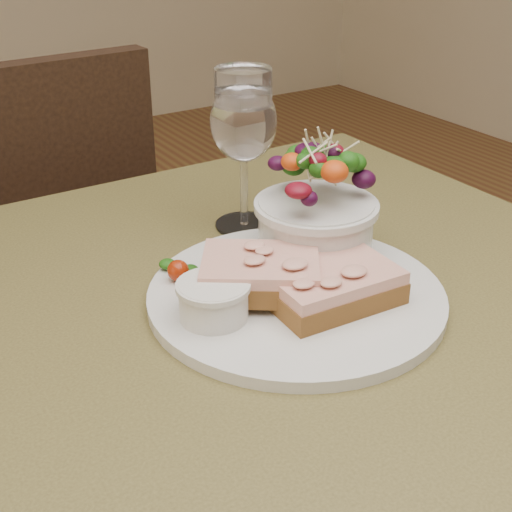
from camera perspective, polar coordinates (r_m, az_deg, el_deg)
cafe_table at (r=0.75m, az=1.63°, el=-10.88°), size 0.80×0.80×0.75m
chair_far at (r=1.45m, az=-17.93°, el=-8.52°), size 0.44×0.44×0.90m
dinner_plate at (r=0.70m, az=3.22°, el=-3.18°), size 0.29×0.29×0.01m
sandwich_front at (r=0.68m, az=5.90°, el=-2.21°), size 0.13×0.10×0.03m
sandwich_back at (r=0.68m, az=0.35°, el=-1.38°), size 0.14×0.13×0.03m
ramekin at (r=0.65m, az=-3.43°, el=-3.44°), size 0.06×0.06×0.04m
salad_bowl at (r=0.74m, az=4.86°, el=4.21°), size 0.12×0.12×0.13m
garnish at (r=0.73m, az=-5.79°, el=-0.99°), size 0.05×0.04×0.02m
wine_glass at (r=0.81m, az=-1.00°, el=10.28°), size 0.08×0.08×0.18m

